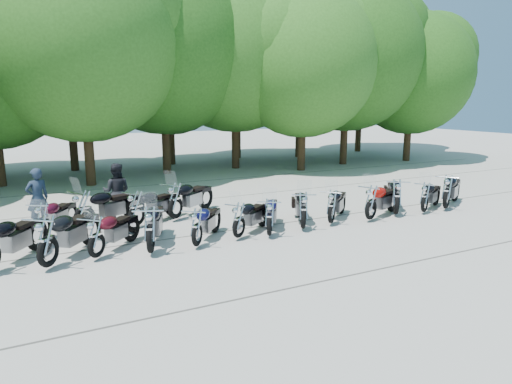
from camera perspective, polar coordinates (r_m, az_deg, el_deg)
name	(u,v)px	position (r m, az deg, el deg)	size (l,w,h in m)	color
ground	(280,240)	(12.84, 3.04, -6.00)	(90.00, 90.00, 0.00)	#9F9A90
tree_3	(81,42)	(22.14, -21.02, 17.11)	(8.70, 8.70, 10.67)	#3A2614
tree_4	(162,44)	(24.78, -11.63, 17.65)	(9.13, 9.13, 11.20)	#3A2614
tree_5	(235,50)	(26.27, -2.69, 17.35)	(9.04, 9.04, 11.10)	#3A2614
tree_6	(303,63)	(25.50, 5.91, 15.77)	(8.00, 8.00, 9.82)	#3A2614
tree_7	(347,56)	(28.43, 11.30, 16.33)	(8.79, 8.79, 10.79)	#3A2614
tree_8	(412,74)	(31.00, 18.87, 13.82)	(7.53, 7.53, 9.25)	#3A2614
tree_11	(67,69)	(27.19, -22.52, 14.05)	(7.56, 7.56, 9.28)	#3A2614
tree_12	(168,68)	(28.28, -10.89, 15.02)	(7.88, 7.88, 9.67)	#3A2614
tree_13	(237,66)	(30.95, -2.41, 15.45)	(8.31, 8.31, 10.20)	#3A2614
tree_14	(300,70)	(31.62, 5.51, 14.95)	(8.02, 8.02, 9.84)	#3A2614
tree_15	(362,56)	(35.93, 13.07, 16.19)	(9.67, 9.67, 11.86)	#3A2614
motorcycle_1	(47,240)	(11.47, -24.68, -5.43)	(0.78, 2.55, 1.44)	black
motorcycle_2	(96,236)	(11.76, -19.37, -5.16)	(0.66, 2.17, 1.23)	#3F0812
motorcycle_3	(150,228)	(11.69, -13.10, -4.44)	(0.76, 2.49, 1.41)	black
motorcycle_4	(197,226)	(12.06, -7.41, -4.24)	(0.65, 2.13, 1.21)	#0C0C36
motorcycle_5	(239,219)	(12.70, -2.16, -3.39)	(0.64, 2.11, 1.19)	black
motorcycle_6	(270,216)	(12.88, 1.71, -3.02)	(0.68, 2.22, 1.26)	#0E0C39
motorcycle_7	(303,209)	(13.62, 5.92, -2.13)	(0.71, 2.34, 1.33)	black
motorcycle_8	(332,205)	(14.35, 9.46, -1.67)	(0.68, 2.23, 1.26)	black
motorcycle_9	(371,201)	(15.03, 14.21, -1.14)	(0.72, 2.35, 1.33)	#8A0905
motorcycle_10	(397,196)	(15.94, 17.18, -0.45)	(0.76, 2.50, 1.41)	black
motorcycle_11	(425,196)	(16.63, 20.38, -0.50)	(0.66, 2.17, 1.23)	black
motorcycle_12	(447,191)	(17.40, 22.78, 0.16)	(0.77, 2.53, 1.43)	black
motorcycle_13	(43,219)	(14.03, -25.10, -3.05)	(0.64, 2.11, 1.19)	#390718
motorcycle_14	(84,209)	(14.31, -20.72, -1.99)	(0.76, 2.49, 1.41)	black
motorcycle_15	(136,207)	(14.32, -14.73, -1.86)	(0.69, 2.28, 1.29)	black
motorcycle_16	(175,200)	(14.89, -10.07, -0.93)	(0.76, 2.49, 1.41)	black
rider_0	(38,198)	(15.29, -25.64, -0.71)	(0.68, 0.44, 1.85)	#1D2A3E
rider_1	(117,191)	(15.48, -17.04, 0.07)	(0.90, 0.70, 1.86)	black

